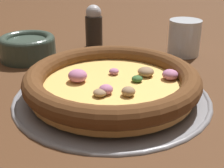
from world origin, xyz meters
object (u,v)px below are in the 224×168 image
(pizza_tray, at_px, (112,95))
(bowl_near, at_px, (28,47))
(pepper_shaker, at_px, (94,27))
(drinking_cup, at_px, (184,38))
(pizza, at_px, (112,81))

(pizza_tray, relative_size, bowl_near, 2.69)
(bowl_near, bearing_deg, pepper_shaker, -127.69)
(bowl_near, height_order, drinking_cup, drinking_cup)
(pizza_tray, bearing_deg, drinking_cup, -106.59)
(pizza, height_order, bowl_near, bowl_near)
(pizza_tray, bearing_deg, pizza, -163.96)
(pizza_tray, bearing_deg, bowl_near, -26.10)
(pizza_tray, xyz_separation_m, pepper_shaker, (0.13, -0.24, 0.05))
(bowl_near, bearing_deg, pizza_tray, 153.90)
(pizza, distance_m, pepper_shaker, 0.28)
(pizza_tray, relative_size, pizza, 1.13)
(pizza_tray, height_order, pepper_shaker, pepper_shaker)
(pizza, height_order, drinking_cup, drinking_cup)
(pizza, bearing_deg, pepper_shaker, -61.21)
(pizza, height_order, pepper_shaker, pepper_shaker)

